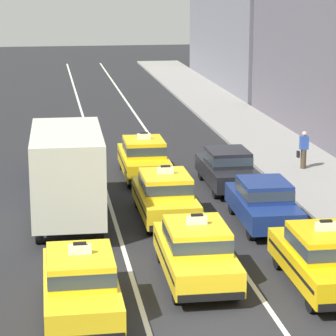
{
  "coord_description": "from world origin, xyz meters",
  "views": [
    {
      "loc": [
        -3.84,
        -16.68,
        8.22
      ],
      "look_at": [
        0.59,
        11.39,
        1.3
      ],
      "focal_mm": 84.42,
      "sensor_mm": 36.0,
      "label": 1
    }
  ],
  "objects_px": {
    "taxi_left_nearest": "(81,283)",
    "sedan_right_third": "(227,167)",
    "sedan_left_third": "(59,154)",
    "taxi_center_nearest": "(196,250)",
    "taxi_center_second": "(165,195)",
    "taxi_center_third": "(144,157)",
    "taxi_right_nearest": "(323,257)",
    "box_truck_left_second": "(67,170)",
    "sedan_right_second": "(263,201)",
    "pedestrian_near_crosswalk": "(303,150)"
  },
  "relations": [
    {
      "from": "taxi_center_nearest",
      "to": "sedan_right_third",
      "type": "distance_m",
      "value": 9.94
    },
    {
      "from": "taxi_center_nearest",
      "to": "taxi_center_second",
      "type": "bearing_deg",
      "value": 89.85
    },
    {
      "from": "taxi_right_nearest",
      "to": "sedan_left_third",
      "type": "bearing_deg",
      "value": 115.77
    },
    {
      "from": "box_truck_left_second",
      "to": "sedan_left_third",
      "type": "relative_size",
      "value": 1.62
    },
    {
      "from": "sedan_left_third",
      "to": "taxi_center_third",
      "type": "xyz_separation_m",
      "value": [
        3.49,
        -1.24,
        0.03
      ]
    },
    {
      "from": "box_truck_left_second",
      "to": "pedestrian_near_crosswalk",
      "type": "bearing_deg",
      "value": 27.7
    },
    {
      "from": "box_truck_left_second",
      "to": "taxi_center_second",
      "type": "height_order",
      "value": "box_truck_left_second"
    },
    {
      "from": "taxi_left_nearest",
      "to": "sedan_left_third",
      "type": "height_order",
      "value": "taxi_left_nearest"
    },
    {
      "from": "box_truck_left_second",
      "to": "taxi_center_third",
      "type": "bearing_deg",
      "value": 58.51
    },
    {
      "from": "sedan_right_second",
      "to": "sedan_right_third",
      "type": "bearing_deg",
      "value": 91.22
    },
    {
      "from": "taxi_center_third",
      "to": "box_truck_left_second",
      "type": "bearing_deg",
      "value": -121.49
    },
    {
      "from": "taxi_center_second",
      "to": "pedestrian_near_crosswalk",
      "type": "relative_size",
      "value": 2.8
    },
    {
      "from": "taxi_right_nearest",
      "to": "box_truck_left_second",
      "type": "bearing_deg",
      "value": 132.02
    },
    {
      "from": "box_truck_left_second",
      "to": "sedan_right_second",
      "type": "xyz_separation_m",
      "value": [
        6.48,
        -1.68,
        -0.93
      ]
    },
    {
      "from": "sedan_left_third",
      "to": "sedan_right_second",
      "type": "bearing_deg",
      "value": -51.44
    },
    {
      "from": "sedan_right_third",
      "to": "taxi_center_second",
      "type": "bearing_deg",
      "value": -129.33
    },
    {
      "from": "sedan_left_third",
      "to": "sedan_right_second",
      "type": "distance_m",
      "value": 10.67
    },
    {
      "from": "box_truck_left_second",
      "to": "pedestrian_near_crosswalk",
      "type": "height_order",
      "value": "box_truck_left_second"
    },
    {
      "from": "sedan_left_third",
      "to": "taxi_center_third",
      "type": "height_order",
      "value": "taxi_center_third"
    },
    {
      "from": "taxi_center_third",
      "to": "pedestrian_near_crosswalk",
      "type": "height_order",
      "value": "taxi_center_third"
    },
    {
      "from": "taxi_center_third",
      "to": "sedan_right_third",
      "type": "relative_size",
      "value": 1.06
    },
    {
      "from": "taxi_center_third",
      "to": "taxi_left_nearest",
      "type": "bearing_deg",
      "value": -103.68
    },
    {
      "from": "taxi_right_nearest",
      "to": "sedan_right_third",
      "type": "distance_m",
      "value": 10.52
    },
    {
      "from": "sedan_left_third",
      "to": "taxi_right_nearest",
      "type": "distance_m",
      "value": 15.48
    },
    {
      "from": "taxi_left_nearest",
      "to": "taxi_right_nearest",
      "type": "height_order",
      "value": "same"
    },
    {
      "from": "taxi_left_nearest",
      "to": "taxi_center_second",
      "type": "xyz_separation_m",
      "value": [
        3.27,
        7.57,
        0.0
      ]
    },
    {
      "from": "taxi_center_third",
      "to": "taxi_right_nearest",
      "type": "bearing_deg",
      "value": -75.7
    },
    {
      "from": "box_truck_left_second",
      "to": "sedan_right_second",
      "type": "relative_size",
      "value": 1.61
    },
    {
      "from": "taxi_left_nearest",
      "to": "box_truck_left_second",
      "type": "bearing_deg",
      "value": 90.26
    },
    {
      "from": "sedan_left_third",
      "to": "taxi_center_nearest",
      "type": "bearing_deg",
      "value": -74.93
    },
    {
      "from": "taxi_right_nearest",
      "to": "sedan_right_third",
      "type": "relative_size",
      "value": 1.07
    },
    {
      "from": "taxi_left_nearest",
      "to": "sedan_right_third",
      "type": "height_order",
      "value": "taxi_left_nearest"
    },
    {
      "from": "taxi_left_nearest",
      "to": "sedan_right_second",
      "type": "xyz_separation_m",
      "value": [
        6.44,
        6.39,
        -0.03
      ]
    },
    {
      "from": "taxi_center_nearest",
      "to": "sedan_left_third",
      "type": "bearing_deg",
      "value": 105.07
    },
    {
      "from": "pedestrian_near_crosswalk",
      "to": "box_truck_left_second",
      "type": "bearing_deg",
      "value": -152.3
    },
    {
      "from": "taxi_center_nearest",
      "to": "sedan_right_second",
      "type": "distance_m",
      "value": 5.53
    },
    {
      "from": "box_truck_left_second",
      "to": "sedan_right_third",
      "type": "xyz_separation_m",
      "value": [
        6.37,
        3.24,
        -0.93
      ]
    },
    {
      "from": "taxi_center_nearest",
      "to": "sedan_right_third",
      "type": "height_order",
      "value": "taxi_center_nearest"
    },
    {
      "from": "taxi_right_nearest",
      "to": "sedan_right_third",
      "type": "bearing_deg",
      "value": 90.99
    },
    {
      "from": "taxi_center_nearest",
      "to": "taxi_right_nearest",
      "type": "bearing_deg",
      "value": -18.17
    },
    {
      "from": "pedestrian_near_crosswalk",
      "to": "taxi_center_third",
      "type": "bearing_deg",
      "value": 179.58
    },
    {
      "from": "sedan_right_second",
      "to": "taxi_center_nearest",
      "type": "bearing_deg",
      "value": -125.18
    },
    {
      "from": "sedan_left_third",
      "to": "taxi_right_nearest",
      "type": "bearing_deg",
      "value": -64.23
    },
    {
      "from": "box_truck_left_second",
      "to": "pedestrian_near_crosswalk",
      "type": "distance_m",
      "value": 11.58
    },
    {
      "from": "sedan_left_third",
      "to": "taxi_center_nearest",
      "type": "height_order",
      "value": "taxi_center_nearest"
    },
    {
      "from": "pedestrian_near_crosswalk",
      "to": "taxi_center_nearest",
      "type": "bearing_deg",
      "value": -120.93
    },
    {
      "from": "sedan_right_second",
      "to": "sedan_right_third",
      "type": "xyz_separation_m",
      "value": [
        -0.1,
        4.92,
        0.0
      ]
    },
    {
      "from": "sedan_left_third",
      "to": "sedan_right_second",
      "type": "height_order",
      "value": "same"
    },
    {
      "from": "taxi_center_third",
      "to": "sedan_right_second",
      "type": "bearing_deg",
      "value": -66.02
    },
    {
      "from": "taxi_center_second",
      "to": "taxi_center_third",
      "type": "xyz_separation_m",
      "value": [
        0.01,
        5.92,
        0.0
      ]
    }
  ]
}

